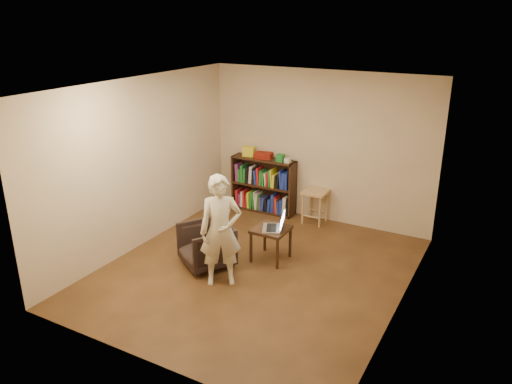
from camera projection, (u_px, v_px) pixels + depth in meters
The scene contains 15 objects.
floor at pixel (255, 271), 7.10m from camera, with size 4.50×4.50×0.00m, color #412914.
ceiling at pixel (255, 86), 6.21m from camera, with size 4.50×4.50×0.00m, color white.
wall_back at pixel (319, 147), 8.50m from camera, with size 4.00×4.00×0.00m, color beige.
wall_left at pixel (140, 164), 7.56m from camera, with size 4.50×4.50×0.00m, color beige.
wall_right at pixel (407, 212), 5.74m from camera, with size 4.50×4.50×0.00m, color beige.
bookshelf at pixel (264, 188), 9.12m from camera, with size 1.20×0.30×1.00m.
box_yellow at pixel (249, 151), 9.05m from camera, with size 0.21×0.15×0.17m, color yellow.
red_cloth at pixel (264, 155), 8.93m from camera, with size 0.30×0.22×0.10m, color maroon.
box_green at pixel (280, 158), 8.73m from camera, with size 0.13×0.13×0.13m, color #207A2E.
box_white at pixel (288, 160), 8.66m from camera, with size 0.10×0.10×0.08m, color silver.
stool at pixel (315, 197), 8.58m from camera, with size 0.40×0.40×0.58m.
armchair at pixel (206, 245), 7.16m from camera, with size 0.67×0.69×0.63m, color black.
side_table at pixel (271, 233), 7.29m from camera, with size 0.50×0.50×0.51m.
laptop at pixel (276, 225), 7.20m from camera, with size 0.45×0.46×0.27m.
person at pixel (221, 231), 6.55m from camera, with size 0.56×0.37×1.53m, color beige.
Camera 1 is at (3.04, -5.50, 3.48)m, focal length 35.00 mm.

